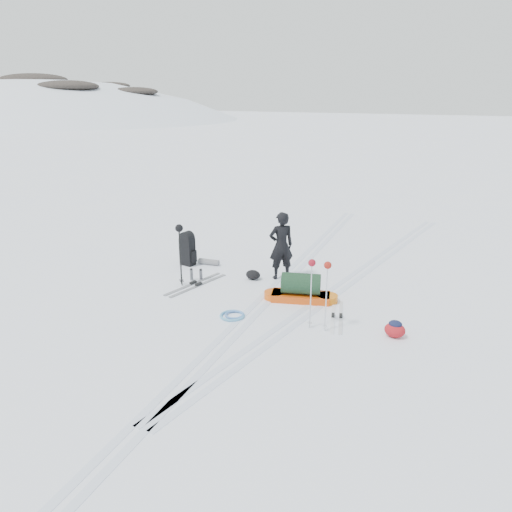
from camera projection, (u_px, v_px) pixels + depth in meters
The scene contains 13 objects.
ground at pixel (266, 299), 11.30m from camera, with size 200.00×200.00×0.00m, color white.
ski_tracks at pixel (305, 290), 11.79m from camera, with size 3.38×17.97×0.01m.
skier at pixel (281, 246), 12.31m from camera, with size 0.62×0.41×1.71m, color black.
pulk_sled at pixel (301, 290), 11.17m from camera, with size 1.73×0.93×0.64m.
expedition_rucksack at pixel (190, 250), 13.40m from camera, with size 1.01×0.52×0.94m.
ski_poles_black at pixel (179, 236), 11.74m from camera, with size 0.19×0.19×1.52m.
ski_poles_silver at pixel (319, 272), 9.49m from camera, with size 0.46×0.15×1.44m.
touring_skis_grey at pixel (196, 284), 12.12m from camera, with size 0.65×1.90×0.07m.
touring_skis_white at pixel (337, 316), 10.39m from camera, with size 0.68×1.62×0.06m.
rope_coil at pixel (233, 315), 10.41m from camera, with size 0.65×0.65×0.06m.
small_daypack at pixel (395, 329), 9.51m from camera, with size 0.48×0.42×0.34m.
thermos_pair at pixel (196, 275), 12.40m from camera, with size 0.29×0.22×0.31m.
stuff_sack at pixel (253, 275), 12.46m from camera, with size 0.45×0.39×0.24m.
Camera 1 is at (4.40, -9.45, 4.47)m, focal length 35.00 mm.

